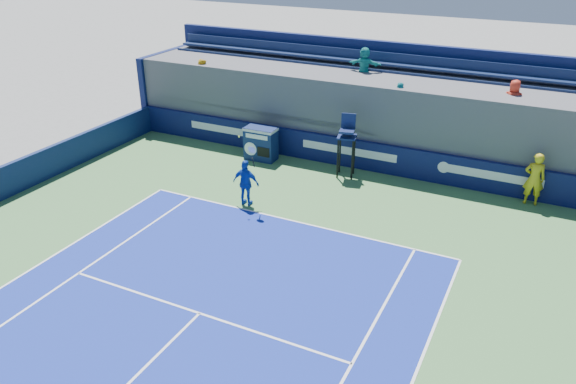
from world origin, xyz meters
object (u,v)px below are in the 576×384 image
at_px(ball_person, 534,179).
at_px(umpire_chair, 347,139).
at_px(match_clock, 261,143).
at_px(tennis_player, 246,183).

height_order(ball_person, umpire_chair, umpire_chair).
bearing_deg(match_clock, tennis_player, -68.17).
height_order(match_clock, umpire_chair, umpire_chair).
xyz_separation_m(match_clock, umpire_chair, (3.79, -0.01, 0.79)).
relative_size(match_clock, umpire_chair, 0.56).
xyz_separation_m(ball_person, umpire_chair, (-6.74, -0.56, 0.55)).
bearing_deg(tennis_player, ball_person, 26.54).
bearing_deg(tennis_player, umpire_chair, 60.56).
relative_size(ball_person, tennis_player, 0.75).
distance_m(umpire_chair, tennis_player, 4.55).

